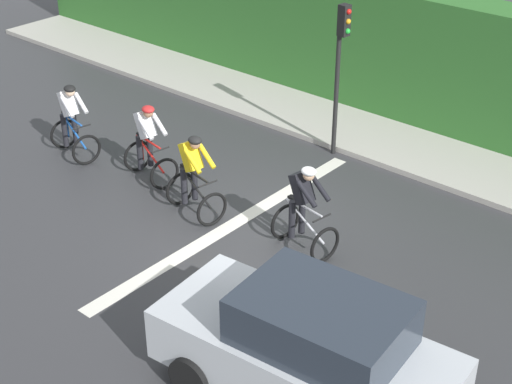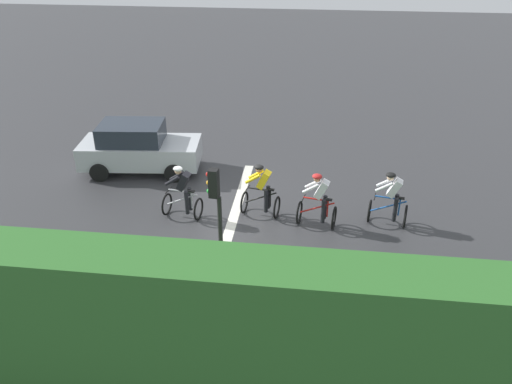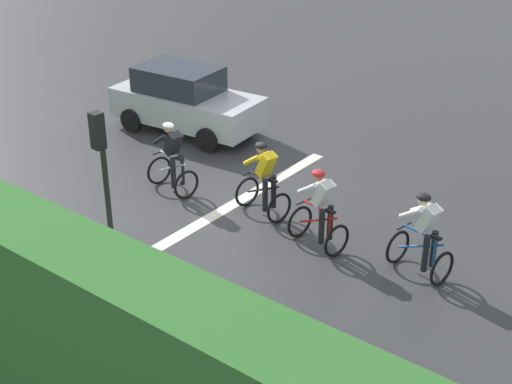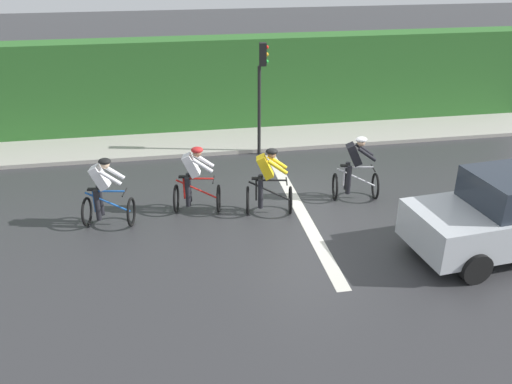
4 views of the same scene
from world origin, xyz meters
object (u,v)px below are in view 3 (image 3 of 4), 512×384
Objects in this scene: cyclist_second at (320,211)px; cyclist_mid at (264,181)px; traffic_light_near_crossing at (103,175)px; cyclist_lead at (423,237)px; cyclist_fourth at (173,160)px; car_silver at (185,100)px.

cyclist_second and cyclist_mid have the same top height.
cyclist_mid is at bearing 171.67° from traffic_light_near_crossing.
traffic_light_near_crossing reaches higher than cyclist_second.
cyclist_lead is 1.00× the size of cyclist_mid.
cyclist_fourth is 0.50× the size of traffic_light_near_crossing.
cyclist_lead is 1.00× the size of cyclist_second.
cyclist_fourth is 4.10m from traffic_light_near_crossing.
traffic_light_near_crossing reaches higher than car_silver.
cyclist_mid is (-0.06, -3.73, 0.00)m from cyclist_lead.
cyclist_mid is 5.26m from car_silver.
cyclist_mid is 1.00× the size of cyclist_fourth.
car_silver is at bearing -114.91° from cyclist_second.
cyclist_second is at bearing 65.09° from car_silver.
cyclist_fourth is (0.33, -6.02, 0.00)m from cyclist_lead.
traffic_light_near_crossing is at bearing -8.33° from cyclist_mid.
cyclist_mid is at bearing -103.23° from cyclist_second.
cyclist_mid is 2.33m from cyclist_fourth.
traffic_light_near_crossing reaches higher than cyclist_lead.
cyclist_fourth is 0.39× the size of car_silver.
cyclist_lead is 0.50× the size of traffic_light_near_crossing.
cyclist_mid is at bearing -90.93° from cyclist_lead.
cyclist_lead is 5.87m from traffic_light_near_crossing.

